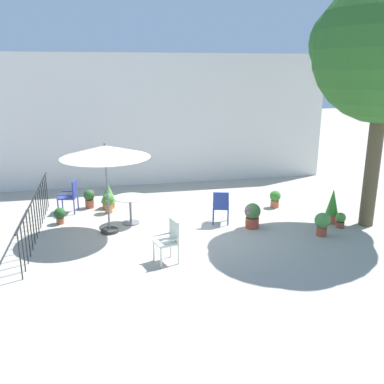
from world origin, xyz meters
The scene contains 17 objects.
ground_plane centered at (0.00, 0.00, 0.00)m, with size 60.00×60.00×0.00m, color #AAA293.
villa_facade centered at (0.00, 4.41, 2.23)m, with size 11.71×0.30×4.46m, color silver.
terrace_railing centered at (-3.85, 0.00, 0.68)m, with size 0.03×4.99×1.01m.
patio_umbrella_0 centered at (-2.12, -0.12, 2.04)m, with size 2.16×2.16×2.27m.
cafe_table_0 centered at (-1.54, 0.41, 0.51)m, with size 0.83×0.83×0.73m.
patio_chair_0 centered at (-0.91, -2.11, 0.53)m, with size 0.53×0.52×0.92m.
patio_chair_1 centered at (0.78, -0.12, 0.52)m, with size 0.53×0.54×0.90m.
patio_chair_2 centered at (-3.14, 1.68, 0.53)m, with size 0.57×0.53×0.94m.
potted_plant_0 centered at (2.73, 0.89, 0.28)m, with size 0.32×0.32×0.51m.
potted_plant_1 centered at (3.73, -1.04, 0.22)m, with size 0.26×0.26×0.40m.
potted_plant_2 centered at (-2.09, 1.85, 0.41)m, with size 0.45×0.45×0.76m.
potted_plant_3 centered at (3.69, -0.66, 0.48)m, with size 0.33×0.33×0.93m.
potted_plant_4 centered at (-3.38, 0.78, 0.25)m, with size 0.30×0.30×0.44m.
potted_plant_5 centered at (1.49, -0.57, 0.35)m, with size 0.41×0.41×0.66m.
potted_plant_6 centered at (2.98, -1.44, 0.34)m, with size 0.38×0.38×0.59m.
potted_plant_7 centered at (-2.64, 1.99, 0.31)m, with size 0.33×0.33×0.55m.
potted_plant_8 centered at (-2.10, 1.40, 0.34)m, with size 0.33×0.33×0.57m.
Camera 1 is at (-2.18, -10.35, 3.97)m, focal length 39.84 mm.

